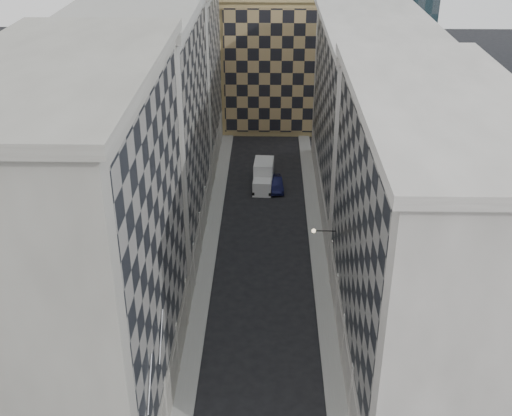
# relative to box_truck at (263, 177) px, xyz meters

# --- Properties ---
(sidewalk_west) EXTENTS (1.50, 100.00, 0.15)m
(sidewalk_west) POSITION_rel_box_truck_xyz_m (-5.08, -15.10, -1.20)
(sidewalk_west) COLOR gray
(sidewalk_west) RESTS_ON ground
(sidewalk_east) EXTENTS (1.50, 100.00, 0.15)m
(sidewalk_east) POSITION_rel_box_truck_xyz_m (5.42, -15.10, -1.20)
(sidewalk_east) COLOR gray
(sidewalk_east) RESTS_ON ground
(bldg_left_a) EXTENTS (10.80, 22.80, 23.70)m
(bldg_left_a) POSITION_rel_box_truck_xyz_m (-10.71, -34.10, 10.55)
(bldg_left_a) COLOR gray
(bldg_left_a) RESTS_ON ground
(bldg_left_b) EXTENTS (10.80, 22.80, 22.70)m
(bldg_left_b) POSITION_rel_box_truck_xyz_m (-10.71, -12.10, 10.05)
(bldg_left_b) COLOR #9C9A91
(bldg_left_b) RESTS_ON ground
(bldg_left_c) EXTENTS (10.80, 22.80, 21.70)m
(bldg_left_c) POSITION_rel_box_truck_xyz_m (-10.71, 9.90, 9.55)
(bldg_left_c) COLOR gray
(bldg_left_c) RESTS_ON ground
(bldg_right_a) EXTENTS (10.80, 26.80, 20.70)m
(bldg_right_a) POSITION_rel_box_truck_xyz_m (11.05, -30.10, 9.05)
(bldg_right_a) COLOR #ACA79E
(bldg_right_a) RESTS_ON ground
(bldg_right_b) EXTENTS (10.80, 28.80, 19.70)m
(bldg_right_b) POSITION_rel_box_truck_xyz_m (11.06, -3.10, 8.57)
(bldg_right_b) COLOR #ACA79E
(bldg_right_b) RESTS_ON ground
(tan_block) EXTENTS (16.80, 14.80, 18.80)m
(tan_block) POSITION_rel_box_truck_xyz_m (2.17, 22.79, 8.16)
(tan_block) COLOR tan
(tan_block) RESTS_ON ground
(flagpoles_left) EXTENTS (0.10, 6.33, 2.33)m
(flagpoles_left) POSITION_rel_box_truck_xyz_m (-5.73, -39.10, 6.72)
(flagpoles_left) COLOR gray
(flagpoles_left) RESTS_ON ground
(bracket_lamp) EXTENTS (1.98, 0.36, 0.36)m
(bracket_lamp) POSITION_rel_box_truck_xyz_m (4.55, -21.10, 4.92)
(bracket_lamp) COLOR black
(bracket_lamp) RESTS_ON ground
(box_truck) EXTENTS (2.48, 5.46, 2.93)m
(box_truck) POSITION_rel_box_truck_xyz_m (0.00, 0.00, 0.00)
(box_truck) COLOR silver
(box_truck) RESTS_ON ground
(dark_car) EXTENTS (1.93, 4.45, 1.43)m
(dark_car) POSITION_rel_box_truck_xyz_m (1.40, -0.72, -0.56)
(dark_car) COLOR black
(dark_car) RESTS_ON ground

